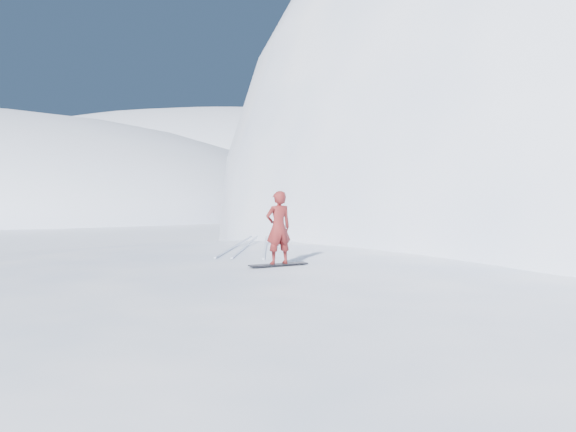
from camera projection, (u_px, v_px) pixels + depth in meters
ground at (231, 373)px, 14.62m from camera, size 400.00×400.00×0.00m
near_ridge at (301, 343)px, 17.31m from camera, size 36.00×28.00×4.80m
peak_shoulder at (549, 267)px, 31.79m from camera, size 28.00×24.00×18.00m
far_ridge_c at (213, 199)px, 130.62m from camera, size 140.00×90.00×36.00m
wind_bumps at (236, 348)px, 16.81m from camera, size 16.00×14.40×1.00m
snowboard at (278, 264)px, 15.18m from camera, size 1.30×1.12×0.02m
snowboarder at (278, 228)px, 15.12m from camera, size 0.75×0.72×1.73m
board_tracks at (249, 245)px, 19.32m from camera, size 2.11×5.96×0.04m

